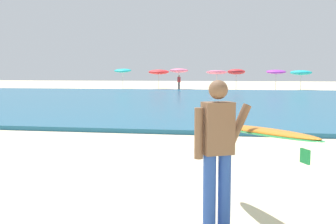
% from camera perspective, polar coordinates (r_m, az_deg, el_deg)
% --- Properties ---
extents(sea, '(120.00, 28.00, 0.14)m').
position_cam_1_polar(sea, '(25.45, 2.19, 1.84)').
color(sea, '#1E6084').
rests_on(sea, ground).
extents(surfer_with_board, '(1.37, 2.29, 1.73)m').
position_cam_1_polar(surfer_with_board, '(4.61, 10.01, -4.10)').
color(surfer_with_board, '#284CA3').
rests_on(surfer_with_board, ground).
extents(beach_umbrella_0, '(1.97, 2.00, 2.35)m').
position_cam_1_polar(beach_umbrella_0, '(44.61, -6.64, 6.04)').
color(beach_umbrella_0, beige).
rests_on(beach_umbrella_0, ground).
extents(beach_umbrella_1, '(2.29, 2.31, 2.21)m').
position_cam_1_polar(beach_umbrella_1, '(43.86, -1.37, 5.88)').
color(beach_umbrella_1, beige).
rests_on(beach_umbrella_1, ground).
extents(beach_umbrella_2, '(2.07, 2.07, 2.30)m').
position_cam_1_polar(beach_umbrella_2, '(43.61, 1.62, 6.09)').
color(beach_umbrella_2, beige).
rests_on(beach_umbrella_2, ground).
extents(beach_umbrella_3, '(2.26, 2.28, 2.14)m').
position_cam_1_polar(beach_umbrella_3, '(42.49, 7.13, 5.80)').
color(beach_umbrella_3, beige).
rests_on(beach_umbrella_3, ground).
extents(beach_umbrella_4, '(1.82, 1.84, 2.23)m').
position_cam_1_polar(beach_umbrella_4, '(40.83, 9.96, 5.82)').
color(beach_umbrella_4, beige).
rests_on(beach_umbrella_4, ground).
extents(beach_umbrella_5, '(2.01, 2.04, 2.20)m').
position_cam_1_polar(beach_umbrella_5, '(41.82, 15.53, 5.69)').
color(beach_umbrella_5, beige).
rests_on(beach_umbrella_5, ground).
extents(beach_umbrella_6, '(2.24, 2.25, 2.10)m').
position_cam_1_polar(beach_umbrella_6, '(43.52, 18.89, 5.47)').
color(beach_umbrella_6, beige).
rests_on(beach_umbrella_6, ground).
extents(beachgoer_near_row_left, '(0.32, 0.20, 1.58)m').
position_cam_1_polar(beachgoer_near_row_left, '(40.32, 1.62, 4.39)').
color(beachgoer_near_row_left, '#383842').
rests_on(beachgoer_near_row_left, ground).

